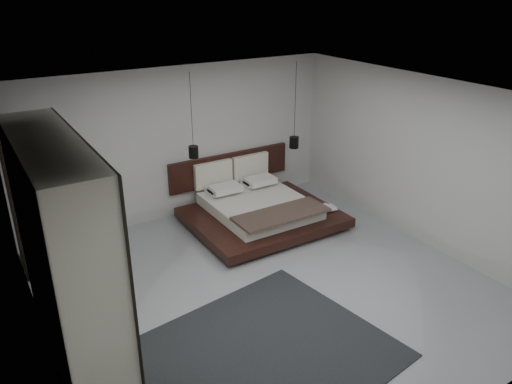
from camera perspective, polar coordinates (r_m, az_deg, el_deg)
floor at (r=7.46m, az=1.47°, el=-10.79°), size 6.00×6.00×0.00m
ceiling at (r=6.34m, az=1.73°, el=10.71°), size 6.00×6.00×0.00m
wall_back at (r=9.28m, az=-8.63°, el=5.53°), size 6.00×0.00×6.00m
wall_front at (r=4.89m, az=21.68°, el=-13.12°), size 6.00×0.00×6.00m
wall_left at (r=5.88m, az=-23.94°, el=-7.09°), size 0.00×6.00×6.00m
wall_right at (r=8.69m, az=18.44°, el=3.36°), size 0.00×6.00×6.00m
lattice_screen at (r=8.16m, az=-26.26°, el=0.08°), size 0.05×0.90×2.60m
bed at (r=9.21m, az=0.21°, el=-1.85°), size 2.58×2.31×1.04m
book_lower at (r=9.32m, az=7.81°, el=-1.90°), size 0.27×0.32×0.03m
book_upper at (r=9.28m, az=7.84°, el=-1.86°), size 0.28×0.33×0.02m
pendant_left at (r=8.63m, az=-7.16°, el=4.61°), size 0.17×0.17×1.46m
pendant_right at (r=9.70m, az=4.37°, el=5.71°), size 0.18×0.18×1.65m
wardrobe at (r=5.90m, az=-20.94°, el=-7.00°), size 0.65×2.75×2.70m
rug at (r=6.18m, az=-1.43°, el=-19.14°), size 3.82×2.97×0.01m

